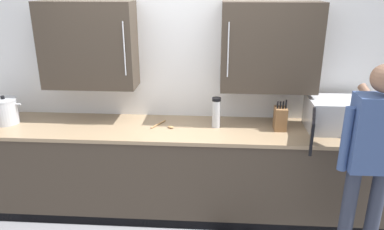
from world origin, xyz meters
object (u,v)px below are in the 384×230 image
wooden_spoon (164,126)px  knife_block (280,118)px  stock_pot (5,111)px  person_figure (370,155)px  thermos_flask (216,112)px  microwave_oven (337,115)px

wooden_spoon → knife_block: bearing=0.0°
wooden_spoon → stock_pot: stock_pot is taller
wooden_spoon → person_figure: person_figure is taller
wooden_spoon → person_figure: size_ratio=0.13×
person_figure → stock_pot: bearing=167.1°
thermos_flask → stock_pot: 2.07m
knife_block → person_figure: bearing=-54.2°
wooden_spoon → thermos_flask: bearing=2.6°
thermos_flask → stock_pot: size_ratio=0.86×
stock_pot → wooden_spoon: bearing=0.5°
thermos_flask → knife_block: 0.60m
microwave_oven → thermos_flask: size_ratio=2.79×
wooden_spoon → person_figure: 1.81m
microwave_oven → thermos_flask: microwave_oven is taller
knife_block → person_figure: person_figure is taller
stock_pot → knife_block: bearing=0.3°
thermos_flask → person_figure: bearing=-34.1°
wooden_spoon → person_figure: bearing=-24.6°
microwave_oven → stock_pot: (-3.19, -0.03, -0.02)m
microwave_oven → knife_block: bearing=-178.3°
knife_block → stock_pot: size_ratio=0.88×
wooden_spoon → knife_block: size_ratio=0.76×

